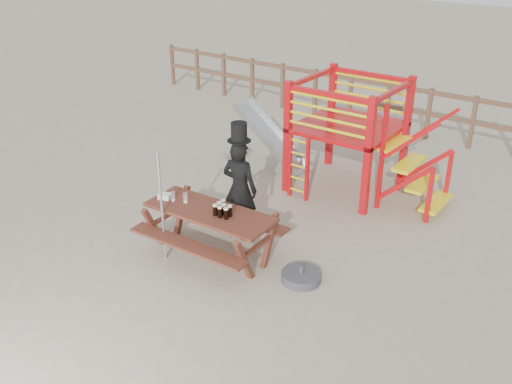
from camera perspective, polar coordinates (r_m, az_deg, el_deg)
name	(u,v)px	position (r m, az deg, el deg)	size (l,w,h in m)	color
ground	(216,267)	(8.52, -4.03, -7.47)	(60.00, 60.00, 0.00)	tan
back_fence	(408,104)	(13.80, 14.98, 8.46)	(15.09, 0.09, 1.20)	brown
playground_fort	(344,133)	(10.67, 8.76, 5.87)	(4.71, 1.84, 2.10)	#BB0C12
picnic_table	(210,227)	(8.56, -4.59, -3.52)	(2.04, 1.45, 0.77)	maroon
man_with_hat	(240,186)	(8.94, -1.64, 0.56)	(0.64, 0.46, 1.91)	black
metal_pole	(162,207)	(8.39, -9.40, -1.49)	(0.04, 0.04, 1.73)	#B2B2B7
parasol_base	(301,276)	(8.20, 4.54, -8.42)	(0.57, 0.57, 0.24)	#3E3E44
paper_bag	(165,196)	(8.84, -9.12, -0.41)	(0.18, 0.14, 0.08)	white
stout_pints	(222,210)	(8.25, -3.37, -1.77)	(0.27, 0.27, 0.17)	black
empty_glasses	(179,197)	(8.70, -7.70, -0.54)	(0.26, 0.14, 0.15)	silver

